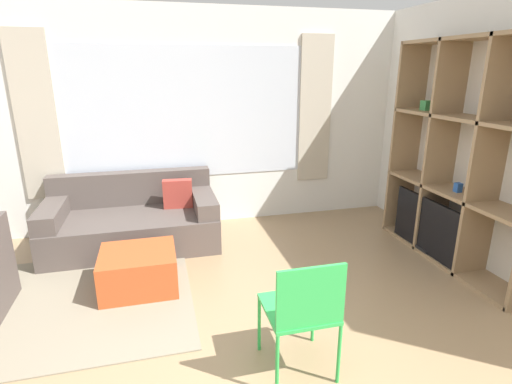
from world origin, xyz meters
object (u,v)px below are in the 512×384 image
Objects in this scene: couch_main at (134,221)px; folding_chair at (303,307)px; shelving_unit at (464,161)px; ottoman at (139,270)px.

couch_main is 2.74m from folding_chair.
ottoman is (-3.23, 0.20, -0.90)m from shelving_unit.
shelving_unit is at bearing -20.90° from couch_main.
couch_main is 2.18× the size of folding_chair.
shelving_unit reaches higher than ottoman.
couch_main is 1.07m from ottoman.
couch_main is at bearing 159.10° from shelving_unit.
folding_chair reaches higher than couch_main.
shelving_unit reaches higher than folding_chair.
shelving_unit is 2.54m from folding_chair.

